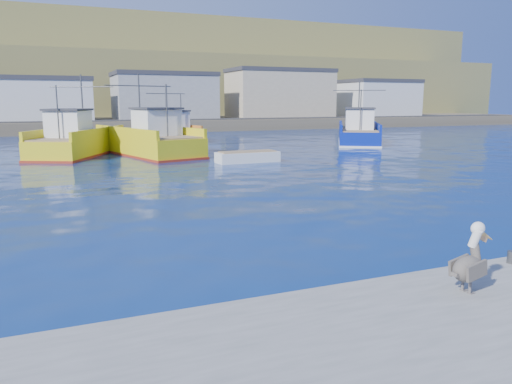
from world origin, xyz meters
TOP-DOWN VIEW (x-y plane):
  - ground at (0.00, 0.00)m, footprint 260.00×260.00m
  - dock_bollards at (0.60, -3.40)m, footprint 36.20×0.20m
  - far_shore at (0.00, 109.20)m, footprint 200.00×81.00m
  - trawler_yellow_a at (-4.96, 31.23)m, footprint 8.64×12.18m
  - trawler_yellow_b at (0.47, 29.46)m, footprint 7.31×13.02m
  - trawler_blue at (22.55, 32.11)m, footprint 9.23×11.62m
  - boat_orange at (5.18, 41.59)m, footprint 5.11×9.16m
  - skiff_mid at (6.03, 21.52)m, footprint 4.58×1.75m
  - pelican at (0.63, -4.40)m, footprint 1.18×0.57m

SIDE VIEW (x-z plane):
  - ground at x=0.00m, z-range 0.00..0.00m
  - skiff_mid at x=6.03m, z-range -0.18..0.81m
  - dock_bollards at x=0.60m, z-range 0.50..0.80m
  - trawler_blue at x=22.55m, z-range -2.22..4.29m
  - boat_orange at x=5.18m, z-range -2.02..4.11m
  - trawler_yellow_a at x=-4.96m, z-range -2.22..4.34m
  - trawler_yellow_b at x=0.47m, z-range -2.23..4.42m
  - pelican at x=0.63m, z-range 0.39..1.85m
  - far_shore at x=0.00m, z-range -3.02..20.98m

